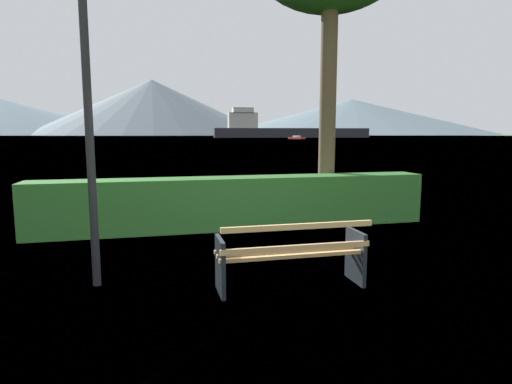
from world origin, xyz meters
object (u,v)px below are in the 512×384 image
park_bench (292,255)px  cargo_ship_large (280,129)px  lamp_post (85,52)px  fishing_boat_near (297,138)px

park_bench → cargo_ship_large: bearing=73.3°
park_bench → lamp_post: bearing=163.9°
park_bench → cargo_ship_large: (56.64, 188.99, 3.37)m
cargo_ship_large → fishing_boat_near: bearing=-100.0°
park_bench → lamp_post: lamp_post is taller
park_bench → fishing_boat_near: (47.94, 139.45, 0.01)m
cargo_ship_large → fishing_boat_near: size_ratio=10.04×
lamp_post → cargo_ship_large: 197.33m
park_bench → fishing_boat_near: 147.46m
park_bench → fishing_boat_near: size_ratio=0.25×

